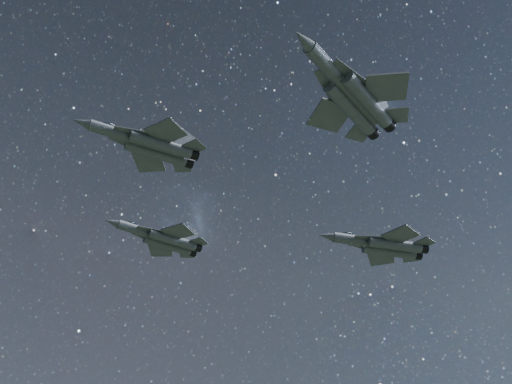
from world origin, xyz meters
TOP-DOWN VIEW (x-y plane):
  - jet_lead at (-17.76, -4.16)m, footprint 16.11×11.12m
  - jet_left at (-3.10, 18.99)m, footprint 16.95×11.92m
  - jet_right at (-0.91, -22.06)m, footprint 20.08×13.61m
  - jet_slot at (24.22, -2.85)m, footprint 18.23×12.04m

SIDE VIEW (x-z plane):
  - jet_lead at x=-17.76m, z-range 151.76..155.80m
  - jet_slot at x=24.22m, z-range 153.03..157.69m
  - jet_left at x=-3.10m, z-range 155.13..159.42m
  - jet_right at x=-0.91m, z-range 155.23..160.28m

